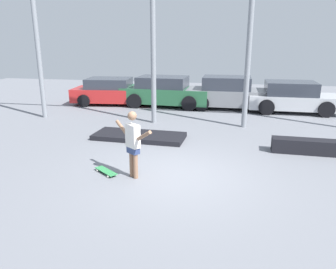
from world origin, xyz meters
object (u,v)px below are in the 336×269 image
(parked_car_red, at_px, (112,92))
(grind_box, at_px, (322,147))
(skateboarder, at_px, (133,141))
(parked_car_green, at_px, (165,92))
(parked_car_grey, at_px, (229,93))
(parked_car_silver, at_px, (292,97))
(manual_pad, at_px, (139,136))
(skateboard, at_px, (106,171))

(parked_car_red, bearing_deg, grind_box, -41.16)
(skateboarder, xyz_separation_m, grind_box, (4.92, 2.65, -0.71))
(parked_car_green, distance_m, parked_car_grey, 3.14)
(grind_box, relative_size, parked_car_silver, 0.71)
(skateboarder, height_order, grind_box, skateboarder)
(skateboarder, height_order, parked_car_red, skateboarder)
(manual_pad, relative_size, parked_car_grey, 0.75)
(grind_box, distance_m, parked_car_silver, 6.02)
(grind_box, bearing_deg, parked_car_grey, 114.46)
(manual_pad, height_order, parked_car_grey, parked_car_grey)
(skateboarder, distance_m, manual_pad, 3.37)
(skateboard, bearing_deg, parked_car_green, 129.29)
(parked_car_grey, bearing_deg, manual_pad, -116.53)
(parked_car_green, xyz_separation_m, parked_car_grey, (3.14, -0.03, 0.02))
(manual_pad, distance_m, parked_car_green, 5.78)
(parked_car_red, height_order, parked_car_silver, parked_car_silver)
(manual_pad, xyz_separation_m, parked_car_red, (-3.11, 5.73, 0.57))
(grind_box, bearing_deg, skateboarder, -151.67)
(skateboard, distance_m, parked_car_grey, 9.27)
(skateboard, bearing_deg, skateboarder, 31.43)
(parked_car_red, relative_size, parked_car_silver, 1.03)
(grind_box, distance_m, parked_car_red, 10.80)
(grind_box, xyz_separation_m, parked_car_green, (-5.97, 6.26, 0.50))
(skateboarder, xyz_separation_m, skateboard, (-0.75, 0.08, -0.86))
(skateboard, distance_m, grind_box, 6.23)
(skateboarder, bearing_deg, parked_car_grey, 114.71)
(skateboarder, relative_size, grind_box, 0.58)
(manual_pad, bearing_deg, parked_car_red, 118.50)
(parked_car_green, height_order, parked_car_silver, parked_car_green)
(skateboard, distance_m, parked_car_green, 8.86)
(parked_car_red, xyz_separation_m, parked_car_green, (2.84, 0.01, 0.07))
(parked_car_silver, bearing_deg, parked_car_red, 178.56)
(grind_box, height_order, parked_car_grey, parked_car_grey)
(grind_box, distance_m, parked_car_green, 8.66)
(skateboard, xyz_separation_m, parked_car_red, (-3.13, 8.82, 0.58))
(skateboard, relative_size, parked_car_silver, 0.18)
(skateboard, distance_m, manual_pad, 3.09)
(skateboarder, xyz_separation_m, parked_car_silver, (4.98, 8.65, -0.25))
(parked_car_red, bearing_deg, skateboard, -76.27)
(skateboard, relative_size, parked_car_grey, 0.18)
(parked_car_grey, distance_m, parked_car_silver, 2.90)
(skateboard, relative_size, parked_car_red, 0.18)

